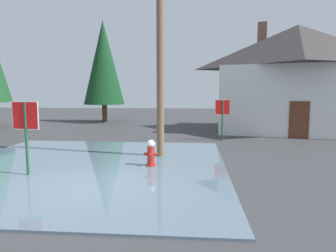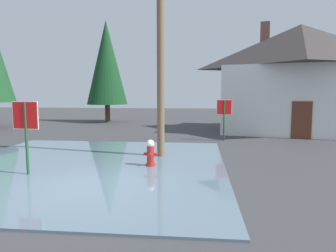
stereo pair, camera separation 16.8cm
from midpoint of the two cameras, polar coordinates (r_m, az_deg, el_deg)
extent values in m
cube|color=#38383A|center=(8.39, -14.02, -11.33)|extent=(80.00, 80.00, 0.10)
cube|color=slate|center=(10.67, -14.71, -7.12)|extent=(9.26, 9.64, 0.05)
cube|color=silver|center=(6.22, -15.77, -17.24)|extent=(3.18, 0.41, 0.01)
cylinder|color=#1E4C28|center=(9.83, -24.43, -2.29)|extent=(0.08, 0.08, 2.19)
cube|color=white|center=(9.75, -24.61, 1.82)|extent=(0.82, 0.08, 0.82)
cube|color=red|center=(9.75, -24.61, 1.82)|extent=(0.77, 0.08, 0.77)
cylinder|color=#AD231E|center=(10.21, -2.79, -7.36)|extent=(0.33, 0.33, 0.11)
cylinder|color=#AD231E|center=(10.14, -2.80, -5.40)|extent=(0.24, 0.24, 0.60)
sphere|color=white|center=(10.07, -2.81, -3.32)|extent=(0.26, 0.26, 0.26)
cylinder|color=#AD231E|center=(10.16, -3.78, -5.21)|extent=(0.11, 0.10, 0.10)
cylinder|color=#AD231E|center=(10.10, -1.81, -5.26)|extent=(0.11, 0.10, 0.10)
cylinder|color=#AD231E|center=(9.96, -2.95, -5.44)|extent=(0.12, 0.11, 0.12)
cylinder|color=brown|center=(11.62, -0.97, 15.21)|extent=(0.28, 0.28, 8.53)
cylinder|color=#1E4C28|center=(15.79, 10.69, 1.00)|extent=(0.08, 0.08, 2.08)
cube|color=white|center=(15.75, 10.74, 3.46)|extent=(0.76, 0.04, 0.76)
cube|color=red|center=(15.75, 10.74, 3.46)|extent=(0.72, 0.05, 0.72)
cube|color=silver|center=(20.88, 23.28, 4.50)|extent=(9.85, 8.36, 4.00)
pyramid|color=#332D2D|center=(21.06, 23.68, 13.51)|extent=(10.64, 9.02, 2.60)
cube|color=brown|center=(22.28, 17.82, 15.00)|extent=(0.72, 0.72, 2.34)
cube|color=#592D1E|center=(17.65, 23.87, 0.99)|extent=(0.99, 0.29, 2.00)
cylinder|color=#4C3823|center=(25.95, -11.01, 2.37)|extent=(0.41, 0.41, 1.49)
cone|color=#143D1E|center=(26.01, -11.20, 11.49)|extent=(3.31, 3.31, 6.78)
camera|label=1|loc=(0.08, -89.55, 0.05)|focal=32.70mm
camera|label=2|loc=(0.08, 90.45, -0.05)|focal=32.70mm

